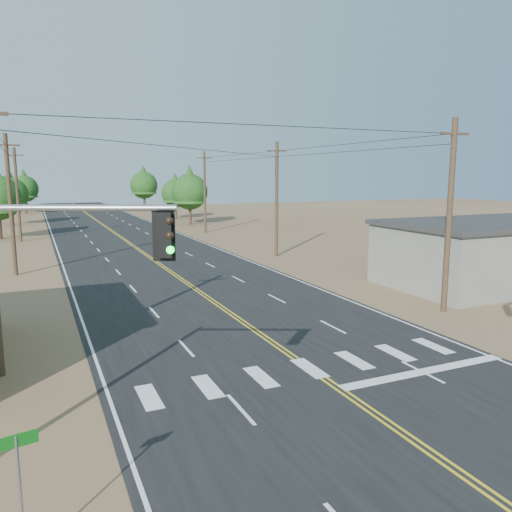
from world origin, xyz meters
TOP-DOWN VIEW (x-y plane):
  - ground at (0.00, 0.00)m, footprint 220.00×220.00m
  - road at (0.00, 30.00)m, footprint 15.00×200.00m
  - building_right at (19.00, 16.00)m, footprint 15.00×8.00m
  - utility_pole_left_mid at (-10.50, 32.00)m, footprint 1.80×0.30m
  - utility_pole_left_far at (-10.50, 52.00)m, footprint 1.80×0.30m
  - utility_pole_right_near at (10.50, 12.00)m, footprint 1.80×0.30m
  - utility_pole_right_mid at (10.50, 32.00)m, footprint 1.80×0.30m
  - utility_pole_right_far at (10.50, 52.00)m, footprint 1.80×0.30m
  - signal_mast_left at (-9.60, 4.82)m, footprint 4.95×2.45m
  - street_sign at (-9.60, 2.00)m, footprint 0.75×0.18m
  - tree_left_mid at (-11.90, 72.70)m, footprint 4.81×4.81m
  - tree_left_far at (-10.34, 95.99)m, footprint 4.97×4.97m
  - tree_right_near at (11.69, 62.57)m, footprint 5.16×5.16m
  - tree_right_mid at (12.42, 73.21)m, footprint 4.54×4.54m
  - tree_right_far at (11.94, 96.04)m, footprint 5.49×5.49m

SIDE VIEW (x-z plane):
  - ground at x=0.00m, z-range 0.00..0.00m
  - road at x=0.00m, z-range 0.00..0.02m
  - street_sign at x=-9.60m, z-range 0.43..2.99m
  - building_right at x=19.00m, z-range 0.00..4.00m
  - signal_mast_left at x=-9.60m, z-range 1.16..7.80m
  - tree_right_mid at x=12.42m, z-range 0.84..8.40m
  - tree_left_mid at x=-11.90m, z-range 0.89..8.91m
  - tree_left_far at x=-10.34m, z-range 0.92..9.21m
  - utility_pole_left_mid at x=-10.50m, z-range 0.12..10.12m
  - utility_pole_left_far at x=-10.50m, z-range 0.12..10.12m
  - utility_pole_right_near at x=10.50m, z-range 0.12..10.12m
  - utility_pole_right_mid at x=10.50m, z-range 0.12..10.12m
  - utility_pole_right_far at x=10.50m, z-range 0.12..10.12m
  - tree_right_near at x=11.69m, z-range 0.96..9.56m
  - tree_right_far at x=11.94m, z-range 1.02..10.17m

